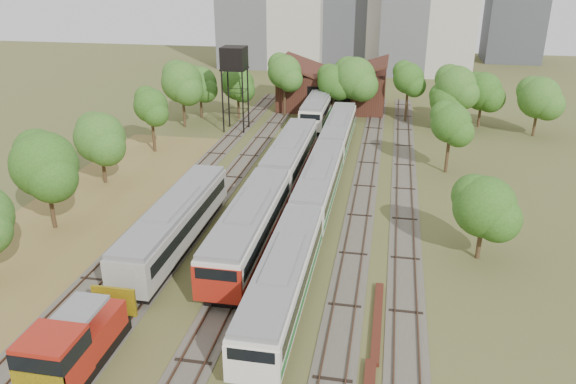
% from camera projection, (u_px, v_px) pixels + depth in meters
% --- Properties ---
extents(ground, '(240.00, 240.00, 0.00)m').
position_uv_depth(ground, '(245.00, 324.00, 35.44)').
color(ground, '#475123').
rests_on(ground, ground).
extents(dry_grass_patch, '(14.00, 60.00, 0.04)m').
position_uv_depth(dry_grass_patch, '(56.00, 242.00, 45.77)').
color(dry_grass_patch, brown).
rests_on(dry_grass_patch, ground).
extents(tracks, '(24.60, 80.00, 0.19)m').
position_uv_depth(tracks, '(300.00, 182.00, 58.26)').
color(tracks, '#4C473D').
rests_on(tracks, ground).
extents(railcar_red_set, '(3.31, 34.57, 4.10)m').
position_uv_depth(railcar_red_set, '(273.00, 187.00, 51.25)').
color(railcar_red_set, black).
rests_on(railcar_red_set, ground).
extents(railcar_green_set, '(3.02, 52.07, 3.74)m').
position_uv_depth(railcar_green_set, '(319.00, 184.00, 52.32)').
color(railcar_green_set, black).
rests_on(railcar_green_set, ground).
extents(railcar_rear, '(3.12, 16.08, 3.87)m').
position_uv_depth(railcar_rear, '(318.00, 108.00, 79.20)').
color(railcar_rear, black).
rests_on(railcar_rear, ground).
extents(shunter_locomotive, '(2.91, 8.10, 3.81)m').
position_uv_depth(shunter_locomotive, '(72.00, 348.00, 30.39)').
color(shunter_locomotive, black).
rests_on(shunter_locomotive, ground).
extents(old_grey_coach, '(3.11, 18.00, 3.85)m').
position_uv_depth(old_grey_coach, '(176.00, 223.00, 44.29)').
color(old_grey_coach, black).
rests_on(old_grey_coach, ground).
extents(water_tower, '(3.21, 3.21, 11.09)m').
position_uv_depth(water_tower, '(234.00, 60.00, 72.81)').
color(water_tower, black).
rests_on(water_tower, ground).
extents(rail_pile_far, '(0.54, 8.65, 0.28)m').
position_uv_depth(rail_pile_far, '(377.00, 320.00, 35.60)').
color(rail_pile_far, '#502217').
rests_on(rail_pile_far, ground).
extents(maintenance_shed, '(16.45, 11.55, 7.58)m').
position_uv_depth(maintenance_shed, '(333.00, 89.00, 87.20)').
color(maintenance_shed, '#3A1C15').
rests_on(maintenance_shed, ground).
extents(tree_band_left, '(6.13, 56.69, 8.97)m').
position_uv_depth(tree_band_left, '(91.00, 139.00, 53.57)').
color(tree_band_left, '#382616').
rests_on(tree_band_left, ground).
extents(tree_band_far, '(50.88, 10.31, 8.92)m').
position_uv_depth(tree_band_far, '(372.00, 84.00, 77.64)').
color(tree_band_far, '#382616').
rests_on(tree_band_far, ground).
extents(tree_band_right, '(5.47, 39.99, 7.59)m').
position_uv_depth(tree_band_right, '(459.00, 138.00, 57.05)').
color(tree_band_right, '#382616').
rests_on(tree_band_right, ground).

